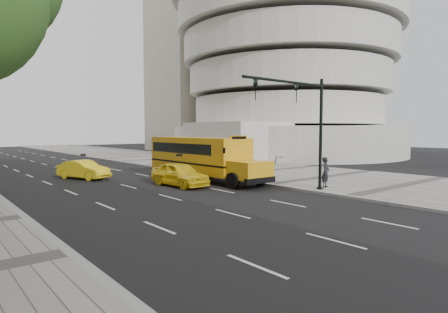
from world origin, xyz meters
TOP-DOWN VIEW (x-y plane):
  - ground at (0.00, 0.00)m, footprint 140.00×140.00m
  - sidewalk_museum at (12.00, 0.00)m, footprint 12.00×140.00m
  - curb_museum at (6.00, 0.00)m, footprint 0.30×140.00m
  - curb_far at (-8.00, 0.00)m, footprint 0.30×140.00m
  - guggenheim at (29.37, 18.51)m, footprint 33.20×42.20m
  - school_bus at (4.50, -0.09)m, footprint 2.96×11.56m
  - taxi_near at (1.60, -1.90)m, footprint 2.08×4.56m
  - taxi_far at (-1.90, 5.43)m, footprint 2.96×4.34m
  - pedestrian at (7.46, -8.65)m, footprint 0.75×0.61m
  - traffic_signal at (5.19, -8.88)m, footprint 6.18×0.36m

SIDE VIEW (x-z plane):
  - ground at x=0.00m, z-range 0.00..0.00m
  - sidewalk_museum at x=12.00m, z-range 0.00..0.15m
  - curb_museum at x=6.00m, z-range 0.00..0.15m
  - curb_far at x=-8.00m, z-range 0.00..0.15m
  - taxi_far at x=-1.90m, z-range 0.00..1.35m
  - taxi_near at x=1.60m, z-range 0.00..1.52m
  - pedestrian at x=7.46m, z-range 0.15..1.94m
  - school_bus at x=4.50m, z-range 0.17..3.36m
  - traffic_signal at x=5.19m, z-range 0.89..7.29m
  - guggenheim at x=29.37m, z-range -3.92..31.08m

